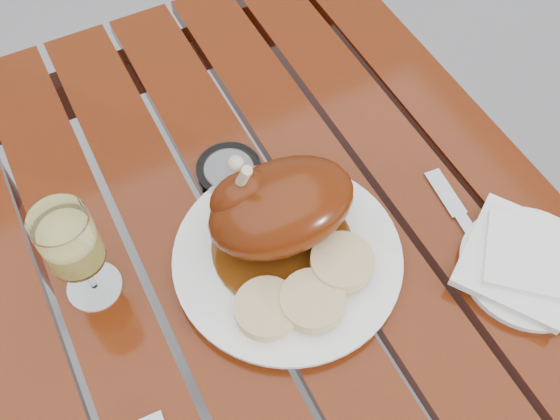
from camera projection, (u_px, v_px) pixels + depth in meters
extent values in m
cube|color=maroon|center=(294.00, 378.00, 1.12)|extent=(0.80, 1.20, 0.75)
cylinder|color=white|center=(288.00, 258.00, 0.82)|extent=(0.37, 0.37, 0.02)
cylinder|color=#562909|center=(282.00, 245.00, 0.82)|extent=(0.19, 0.19, 0.00)
ellipsoid|color=#6B2208|center=(282.00, 207.00, 0.79)|extent=(0.20, 0.13, 0.10)
ellipsoid|color=#6B2208|center=(244.00, 198.00, 0.78)|extent=(0.09, 0.06, 0.08)
cylinder|color=#C6B28C|center=(238.00, 187.00, 0.76)|extent=(0.03, 0.04, 0.10)
cylinder|color=#D2B280|center=(267.00, 309.00, 0.76)|extent=(0.08, 0.08, 0.02)
cylinder|color=#D2B280|center=(313.00, 300.00, 0.76)|extent=(0.08, 0.08, 0.02)
cylinder|color=#D2B280|center=(342.00, 262.00, 0.79)|extent=(0.08, 0.08, 0.02)
cylinder|color=#E5E168|center=(78.00, 256.00, 0.74)|extent=(0.07, 0.07, 0.17)
cylinder|color=white|center=(529.00, 268.00, 0.81)|extent=(0.22, 0.22, 0.01)
cube|color=white|center=(521.00, 260.00, 0.81)|extent=(0.20, 0.20, 0.01)
cylinder|color=#B2B7BC|center=(229.00, 172.00, 0.89)|extent=(0.11, 0.11, 0.02)
cube|color=gray|center=(475.00, 239.00, 0.84)|extent=(0.04, 0.18, 0.01)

